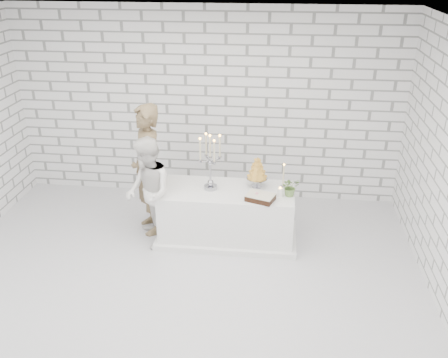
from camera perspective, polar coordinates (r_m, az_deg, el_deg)
ground at (r=6.07m, az=-5.45°, el=-12.11°), size 6.00×5.00×0.01m
ceiling at (r=4.89m, az=-6.94°, el=17.17°), size 6.00×5.00×0.01m
wall_back at (r=7.61m, az=-2.12°, el=8.59°), size 6.00×0.01×3.00m
wall_front at (r=3.29m, az=-15.69°, el=-17.12°), size 6.00×0.01×3.00m
cake_table at (r=6.73m, az=0.36°, el=-4.14°), size 1.80×0.80×0.75m
groom at (r=6.78m, az=-8.92°, el=1.04°), size 0.72×0.81×1.87m
bride at (r=6.52m, az=-8.85°, el=-1.63°), size 0.82×0.91×1.52m
candelabra at (r=6.42m, az=-1.62°, el=1.97°), size 0.38×0.38×0.78m
croquembouche at (r=6.55m, az=3.90°, el=0.80°), size 0.35×0.35×0.45m
chocolate_cake at (r=6.28m, az=4.28°, el=-2.16°), size 0.41×0.35×0.08m
pillar_candle at (r=6.39m, az=6.58°, el=-1.57°), size 0.10×0.10×0.12m
extra_taper at (r=6.62m, az=6.98°, el=0.33°), size 0.08×0.08×0.32m
flowers at (r=6.40m, az=7.79°, el=-0.91°), size 0.28×0.26×0.26m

